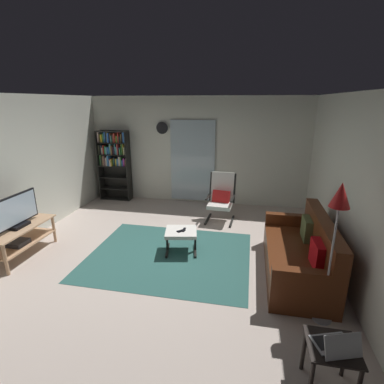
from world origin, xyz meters
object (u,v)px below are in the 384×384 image
object	(u,v)px
tv_remote	(184,230)
side_table	(331,356)
bookshelf_near_tv	(114,158)
cell_phone	(181,231)
wall_clock	(162,128)
ottoman	(181,234)
leather_sofa	(301,255)
lounge_armchair	(221,196)
tv_stand	(20,237)
television	(16,212)
laptop	(338,345)
floor_lamp_by_sofa	(339,209)

from	to	relation	value
tv_remote	side_table	distance (m)	2.86
bookshelf_near_tv	cell_phone	distance (m)	3.50
wall_clock	ottoman	bearing A→B (deg)	-67.48
leather_sofa	lounge_armchair	distance (m)	2.35
tv_stand	leather_sofa	world-z (taller)	leather_sofa
lounge_armchair	side_table	bearing A→B (deg)	-70.41
bookshelf_near_tv	tv_stand	bearing A→B (deg)	-93.82
bookshelf_near_tv	side_table	distance (m)	6.32
tv_stand	side_table	world-z (taller)	tv_stand
television	laptop	xyz separation A→B (m)	(4.43, -1.60, -0.23)
bookshelf_near_tv	ottoman	bearing A→B (deg)	-46.42
tv_remote	cell_phone	world-z (taller)	tv_remote
television	tv_remote	bearing A→B (deg)	14.37
lounge_armchair	wall_clock	world-z (taller)	wall_clock
side_table	ottoman	bearing A→B (deg)	130.05
bookshelf_near_tv	floor_lamp_by_sofa	world-z (taller)	bookshelf_near_tv
tv_remote	floor_lamp_by_sofa	xyz separation A→B (m)	(1.96, -1.29, 0.99)
ottoman	wall_clock	world-z (taller)	wall_clock
lounge_armchair	laptop	world-z (taller)	lounge_armchair
floor_lamp_by_sofa	laptop	size ratio (longest dim) A/B	4.28
cell_phone	floor_lamp_by_sofa	size ratio (longest dim) A/B	0.08
cell_phone	wall_clock	xyz separation A→B (m)	(-1.09, 2.64, 1.45)
cell_phone	wall_clock	bearing A→B (deg)	156.14
bookshelf_near_tv	leather_sofa	size ratio (longest dim) A/B	0.92
tv_stand	wall_clock	world-z (taller)	wall_clock
tv_remote	floor_lamp_by_sofa	size ratio (longest dim) A/B	0.09
tv_stand	bookshelf_near_tv	xyz separation A→B (m)	(0.21, 3.13, 0.75)
lounge_armchair	tv_remote	xyz separation A→B (m)	(-0.46, -1.56, -0.13)
lounge_armchair	floor_lamp_by_sofa	size ratio (longest dim) A/B	0.61
floor_lamp_by_sofa	wall_clock	bearing A→B (deg)	128.57
lounge_armchair	laptop	distance (m)	4.06
leather_sofa	wall_clock	world-z (taller)	wall_clock
tv_stand	wall_clock	size ratio (longest dim) A/B	4.16
leather_sofa	tv_remote	xyz separation A→B (m)	(-1.84, 0.34, 0.09)
tv_stand	television	distance (m)	0.43
tv_stand	television	bearing A→B (deg)	81.89
leather_sofa	ottoman	world-z (taller)	leather_sofa
leather_sofa	lounge_armchair	bearing A→B (deg)	125.98
television	floor_lamp_by_sofa	xyz separation A→B (m)	(4.56, -0.62, 0.62)
tv_stand	laptop	bearing A→B (deg)	-19.65
floor_lamp_by_sofa	leather_sofa	bearing A→B (deg)	97.54
lounge_armchair	cell_phone	world-z (taller)	lounge_armchair
lounge_armchair	laptop	xyz separation A→B (m)	(1.37, -3.82, 0.01)
laptop	wall_clock	xyz separation A→B (m)	(-2.96, 4.85, 1.31)
cell_phone	floor_lamp_by_sofa	world-z (taller)	floor_lamp_by_sofa
cell_phone	floor_lamp_by_sofa	xyz separation A→B (m)	(2.00, -1.24, 1.00)
laptop	tv_stand	bearing A→B (deg)	160.35
cell_phone	laptop	distance (m)	2.90
cell_phone	laptop	bearing A→B (deg)	-6.11
tv_stand	lounge_armchair	bearing A→B (deg)	36.16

